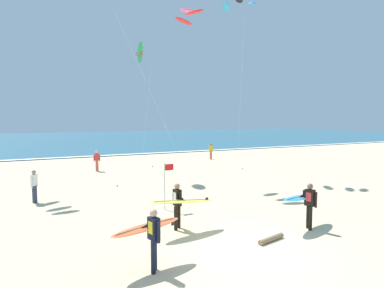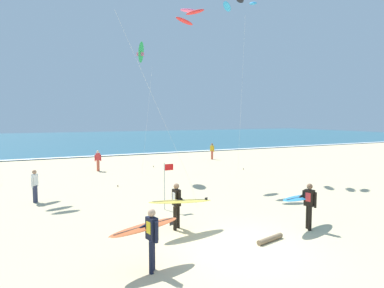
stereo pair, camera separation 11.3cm
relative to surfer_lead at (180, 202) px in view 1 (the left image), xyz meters
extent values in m
plane|color=beige|center=(1.21, -2.41, -1.05)|extent=(160.00, 160.00, 0.00)
cube|color=#2D6075|center=(1.21, 54.00, -1.01)|extent=(160.00, 60.00, 0.08)
cube|color=white|center=(1.21, 24.30, -0.97)|extent=(160.00, 0.84, 0.01)
cylinder|color=black|center=(-0.12, 0.09, -0.61)|extent=(0.13, 0.13, 0.88)
cylinder|color=black|center=(0.08, 0.28, -0.61)|extent=(0.13, 0.13, 0.88)
cube|color=black|center=(-0.02, 0.18, 0.13)|extent=(0.24, 0.36, 0.60)
cube|color=white|center=(-0.12, 0.17, 0.17)|extent=(0.03, 0.20, 0.32)
sphere|color=#A87A59|center=(-0.02, 0.18, 0.55)|extent=(0.21, 0.21, 0.21)
cylinder|color=black|center=(0.00, -0.04, 0.24)|extent=(0.09, 0.09, 0.26)
cylinder|color=black|center=(-0.05, -0.14, 0.11)|extent=(0.26, 0.11, 0.14)
cylinder|color=black|center=(-0.04, 0.41, 0.09)|extent=(0.09, 0.09, 0.56)
ellipsoid|color=#EFD14C|center=(0.02, -0.17, 0.07)|extent=(2.58, 0.80, 0.32)
cube|color=#333333|center=(0.02, -0.17, 0.11)|extent=(2.22, 0.26, 0.22)
cube|color=#262628|center=(1.08, -0.06, 0.00)|extent=(0.12, 0.02, 0.14)
cylinder|color=black|center=(-1.93, -2.70, -0.61)|extent=(0.13, 0.13, 0.88)
cylinder|color=black|center=(-1.83, -2.51, -0.61)|extent=(0.13, 0.13, 0.88)
cube|color=black|center=(-1.88, -2.60, 0.13)|extent=(0.28, 0.38, 0.60)
cube|color=yellow|center=(-1.98, -2.63, 0.17)|extent=(0.06, 0.20, 0.32)
sphere|color=tan|center=(-1.88, -2.60, 0.55)|extent=(0.21, 0.21, 0.21)
cylinder|color=black|center=(-1.82, -2.83, 0.09)|extent=(0.09, 0.09, 0.56)
cylinder|color=black|center=(-1.93, -2.38, 0.24)|extent=(0.09, 0.09, 0.26)
cylinder|color=black|center=(-2.01, -2.31, 0.11)|extent=(0.26, 0.14, 0.14)
ellipsoid|color=orange|center=(-1.96, -2.25, 0.07)|extent=(2.18, 1.02, 0.17)
cube|color=#333333|center=(-1.96, -2.25, 0.11)|extent=(1.81, 0.46, 0.09)
cube|color=#262628|center=(-1.10, -2.04, 0.00)|extent=(0.12, 0.04, 0.14)
cylinder|color=black|center=(4.30, -2.03, -0.61)|extent=(0.13, 0.13, 0.88)
cylinder|color=black|center=(4.39, -1.83, -0.61)|extent=(0.13, 0.13, 0.88)
cube|color=black|center=(4.35, -1.93, 0.13)|extent=(0.30, 0.39, 0.60)
cube|color=red|center=(4.25, -1.96, 0.17)|extent=(0.07, 0.19, 0.32)
sphere|color=brown|center=(4.35, -1.93, 0.55)|extent=(0.21, 0.21, 0.21)
cylinder|color=black|center=(4.42, -2.15, 0.09)|extent=(0.09, 0.09, 0.56)
cylinder|color=black|center=(4.27, -1.71, 0.24)|extent=(0.09, 0.09, 0.26)
cylinder|color=black|center=(4.19, -1.64, 0.11)|extent=(0.26, 0.15, 0.14)
ellipsoid|color=#3399D8|center=(4.23, -1.59, 0.07)|extent=(2.28, 1.26, 0.20)
cube|color=#333333|center=(4.23, -1.59, 0.11)|extent=(1.85, 0.63, 0.12)
cube|color=#262628|center=(5.12, -1.30, 0.00)|extent=(0.12, 0.05, 0.14)
cone|color=green|center=(1.97, 11.41, 7.53)|extent=(0.96, 1.37, 1.42)
cube|color=pink|center=(1.97, 11.41, 7.39)|extent=(0.45, 0.27, 0.24)
cylinder|color=silver|center=(2.97, 13.14, 3.16)|extent=(2.03, 3.46, 8.23)
cylinder|color=brown|center=(3.98, 14.86, -1.00)|extent=(0.06, 0.06, 0.10)
ellipsoid|color=red|center=(4.07, 7.10, 9.26)|extent=(1.24, 0.55, 0.56)
ellipsoid|color=pink|center=(4.15, 8.06, 9.62)|extent=(1.23, 0.55, 0.20)
ellipsoid|color=red|center=(4.22, 9.02, 9.26)|extent=(1.24, 0.55, 0.56)
cylinder|color=silver|center=(1.88, 8.24, 4.10)|extent=(4.54, 0.36, 10.11)
cylinder|color=brown|center=(-0.38, 8.42, -1.00)|extent=(0.06, 0.06, 0.10)
ellipsoid|color=#2D99DB|center=(7.95, 9.91, 10.96)|extent=(1.18, 1.16, 0.55)
ellipsoid|color=black|center=(8.60, 9.24, 11.31)|extent=(1.17, 1.16, 0.20)
ellipsoid|color=#2D99DB|center=(9.25, 8.57, 10.96)|extent=(1.18, 1.16, 0.55)
cylinder|color=silver|center=(9.30, 9.92, 4.96)|extent=(1.42, 1.38, 11.81)
cylinder|color=brown|center=(10.00, 10.60, -1.00)|extent=(0.06, 0.06, 0.10)
cylinder|color=#2D334C|center=(-4.77, 6.58, -0.63)|extent=(0.22, 0.22, 0.84)
cube|color=white|center=(-4.77, 6.58, 0.06)|extent=(0.32, 0.37, 0.54)
sphere|color=#A87A59|center=(-4.77, 6.58, 0.44)|extent=(0.20, 0.20, 0.20)
cylinder|color=white|center=(-4.66, 6.75, -0.04)|extent=(0.08, 0.08, 0.50)
cylinder|color=white|center=(-4.88, 6.40, -0.04)|extent=(0.08, 0.08, 0.50)
cylinder|color=#D8593F|center=(-0.51, 14.75, -0.63)|extent=(0.22, 0.22, 0.84)
cube|color=red|center=(-0.51, 14.75, 0.06)|extent=(0.32, 0.19, 0.54)
sphere|color=beige|center=(-0.51, 14.75, 0.44)|extent=(0.20, 0.20, 0.20)
cylinder|color=red|center=(-0.30, 14.74, -0.04)|extent=(0.08, 0.08, 0.50)
cylinder|color=red|center=(-0.72, 14.75, -0.04)|extent=(0.08, 0.08, 0.50)
cylinder|color=#D8593F|center=(10.78, 17.16, -0.63)|extent=(0.22, 0.22, 0.84)
cube|color=gold|center=(10.78, 17.16, 0.06)|extent=(0.29, 0.36, 0.54)
sphere|color=brown|center=(10.78, 17.16, 0.44)|extent=(0.20, 0.20, 0.20)
cylinder|color=gold|center=(10.70, 17.35, -0.04)|extent=(0.08, 0.08, 0.50)
cylinder|color=gold|center=(10.87, 16.96, -0.04)|extent=(0.08, 0.08, 0.50)
cylinder|color=silver|center=(0.46, 2.74, 0.00)|extent=(0.05, 0.05, 2.10)
cube|color=red|center=(0.68, 2.74, 0.85)|extent=(0.40, 0.02, 0.28)
cylinder|color=#846B4C|center=(2.31, -2.27, -0.96)|extent=(1.16, 0.43, 0.17)
camera|label=1|loc=(-4.56, -10.54, 3.05)|focal=30.29mm
camera|label=2|loc=(-4.46, -10.58, 3.05)|focal=30.29mm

